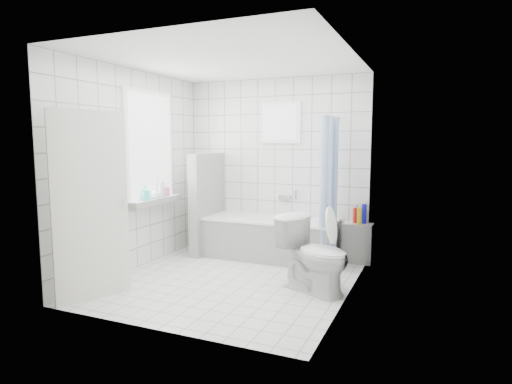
% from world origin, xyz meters
% --- Properties ---
extents(ground, '(3.00, 3.00, 0.00)m').
position_xyz_m(ground, '(0.00, 0.00, 0.00)').
color(ground, white).
rests_on(ground, ground).
extents(ceiling, '(3.00, 3.00, 0.00)m').
position_xyz_m(ceiling, '(0.00, 0.00, 2.60)').
color(ceiling, white).
rests_on(ceiling, ground).
extents(wall_back, '(2.80, 0.02, 2.60)m').
position_xyz_m(wall_back, '(0.00, 1.50, 1.30)').
color(wall_back, white).
rests_on(wall_back, ground).
extents(wall_front, '(2.80, 0.02, 2.60)m').
position_xyz_m(wall_front, '(0.00, -1.50, 1.30)').
color(wall_front, white).
rests_on(wall_front, ground).
extents(wall_left, '(0.02, 3.00, 2.60)m').
position_xyz_m(wall_left, '(-1.40, 0.00, 1.30)').
color(wall_left, white).
rests_on(wall_left, ground).
extents(wall_right, '(0.02, 3.00, 2.60)m').
position_xyz_m(wall_right, '(1.40, 0.00, 1.30)').
color(wall_right, white).
rests_on(wall_right, ground).
extents(window_left, '(0.01, 0.90, 1.40)m').
position_xyz_m(window_left, '(-1.35, 0.30, 1.60)').
color(window_left, white).
rests_on(window_left, wall_left).
extents(window_back, '(0.50, 0.01, 0.50)m').
position_xyz_m(window_back, '(0.10, 1.46, 1.95)').
color(window_back, white).
rests_on(window_back, wall_back).
extents(window_sill, '(0.18, 1.02, 0.08)m').
position_xyz_m(window_sill, '(-1.31, 0.30, 0.86)').
color(window_sill, white).
rests_on(window_sill, wall_left).
extents(door, '(0.38, 0.74, 2.00)m').
position_xyz_m(door, '(-1.08, -1.12, 1.00)').
color(door, silver).
rests_on(door, ground).
extents(bathtub, '(1.87, 0.77, 0.58)m').
position_xyz_m(bathtub, '(0.07, 1.12, 0.29)').
color(bathtub, white).
rests_on(bathtub, ground).
extents(partition_wall, '(0.15, 0.85, 1.50)m').
position_xyz_m(partition_wall, '(-0.93, 1.07, 0.75)').
color(partition_wall, white).
rests_on(partition_wall, ground).
extents(tiled_ledge, '(0.40, 0.24, 0.55)m').
position_xyz_m(tiled_ledge, '(1.28, 1.38, 0.28)').
color(tiled_ledge, white).
rests_on(tiled_ledge, ground).
extents(toilet, '(0.95, 0.76, 0.85)m').
position_xyz_m(toilet, '(1.03, 0.02, 0.42)').
color(toilet, white).
rests_on(toilet, ground).
extents(curtain_rod, '(0.02, 0.80, 0.02)m').
position_xyz_m(curtain_rod, '(0.95, 1.10, 2.00)').
color(curtain_rod, silver).
rests_on(curtain_rod, wall_back).
extents(shower_curtain, '(0.14, 0.48, 1.78)m').
position_xyz_m(shower_curtain, '(0.95, 0.97, 1.10)').
color(shower_curtain, '#4372C6').
rests_on(shower_curtain, curtain_rod).
extents(tub_faucet, '(0.18, 0.06, 0.06)m').
position_xyz_m(tub_faucet, '(0.17, 1.46, 0.85)').
color(tub_faucet, silver).
rests_on(tub_faucet, wall_back).
extents(sill_bottles, '(0.14, 0.59, 0.29)m').
position_xyz_m(sill_bottles, '(-1.30, 0.34, 1.01)').
color(sill_bottles, silver).
rests_on(sill_bottles, window_sill).
extents(ledge_bottles, '(0.18, 0.18, 0.27)m').
position_xyz_m(ledge_bottles, '(1.30, 1.38, 0.67)').
color(ledge_bottles, red).
rests_on(ledge_bottles, tiled_ledge).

